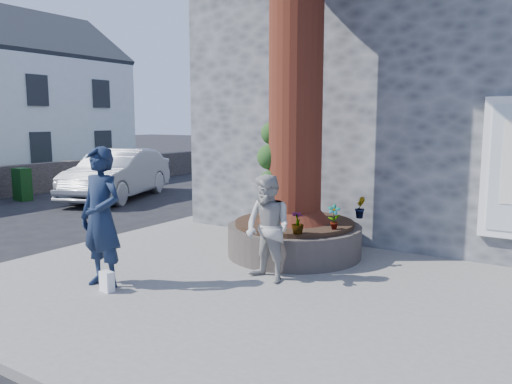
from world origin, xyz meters
The scene contains 15 objects.
ground centered at (0.00, 0.00, 0.00)m, with size 120.00×120.00×0.00m, color black.
pavement centered at (1.50, 1.00, 0.06)m, with size 9.00×8.00×0.12m, color slate.
yellow_line centered at (-3.05, 1.00, 0.00)m, with size 0.10×30.00×0.01m, color yellow.
stone_shop centered at (2.50, 7.20, 3.16)m, with size 10.30×8.30×6.30m.
planter centered at (0.80, 2.00, 0.41)m, with size 2.30×2.30×0.60m.
cottage_far centered at (-16.50, 8.00, 3.79)m, with size 7.30×7.40×8.75m.
man centered at (-0.66, -0.91, 1.10)m, with size 0.72×0.47×1.96m, color #141F37.
woman centered at (1.16, 0.54, 0.90)m, with size 0.75×0.59×1.55m, color #A29F9B.
shopping_bag centered at (-0.44, -1.05, 0.26)m, with size 0.20×0.12×0.28m, color white.
car_silver centered at (-7.27, 5.26, 0.77)m, with size 1.63×4.69×1.54m, color #999BA0.
a_board_sign centered at (-9.43, 3.38, 0.50)m, with size 0.55×0.36×1.00m, color #0E3510.
plant_a centered at (1.65, 1.74, 0.92)m, with size 0.21×0.14×0.40m, color gray.
plant_b centered at (1.65, 2.85, 0.91)m, with size 0.21×0.20×0.38m, color gray.
plant_c centered at (1.32, 1.15, 0.89)m, with size 0.20×0.20×0.35m, color gray.
plant_d centered at (0.12, 2.38, 0.89)m, with size 0.30×0.27×0.33m, color gray.
Camera 1 is at (4.83, -5.45, 2.43)m, focal length 35.00 mm.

